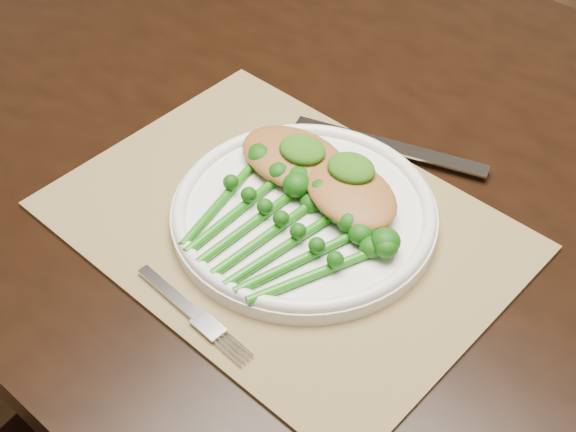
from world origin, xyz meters
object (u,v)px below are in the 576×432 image
Objects in this scene: placemat at (283,225)px; dinner_plate at (304,212)px; broccolini_bundle at (266,236)px; dining_table at (322,332)px; chicken_fillet_left at (294,157)px.

dinner_plate is (0.01, 0.02, 0.01)m from placemat.
dinner_plate is 0.06m from broccolini_bundle.
chicken_fillet_left is at bearing -79.93° from dining_table.
dinner_plate is 0.07m from chicken_fillet_left.
placemat is (0.04, -0.15, 0.37)m from dining_table.
chicken_fillet_left is 0.64× the size of broccolini_bundle.
chicken_fillet_left reaches higher than dining_table.
dining_table is at bearing 99.32° from chicken_fillet_left.
chicken_fillet_left is at bearing 136.19° from dinner_plate.
broccolini_bundle reaches higher than dining_table.
dining_table is 6.07× the size of dinner_plate.
dinner_plate is at bearing -40.57° from chicken_fillet_left.
placemat is at bearing -130.08° from dinner_plate.
chicken_fillet_left is (-0.05, 0.05, 0.02)m from dinner_plate.
chicken_fillet_left reaches higher than broccolini_bundle.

